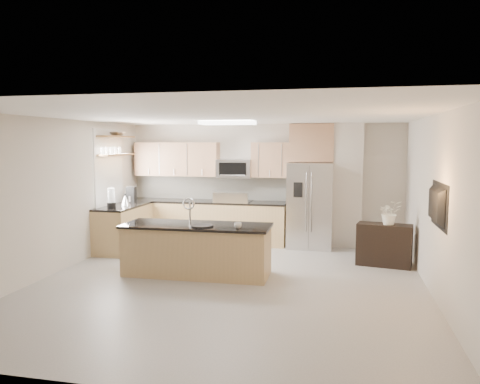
% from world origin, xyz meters
% --- Properties ---
extents(floor, '(6.50, 6.50, 0.00)m').
position_xyz_m(floor, '(0.00, 0.00, 0.00)').
color(floor, '#A6A39E').
rests_on(floor, ground).
extents(ceiling, '(6.00, 6.50, 0.02)m').
position_xyz_m(ceiling, '(0.00, 0.00, 2.60)').
color(ceiling, white).
rests_on(ceiling, wall_back).
extents(wall_back, '(6.00, 0.02, 2.60)m').
position_xyz_m(wall_back, '(0.00, 3.25, 1.30)').
color(wall_back, beige).
rests_on(wall_back, floor).
extents(wall_front, '(6.00, 0.02, 2.60)m').
position_xyz_m(wall_front, '(0.00, -3.25, 1.30)').
color(wall_front, beige).
rests_on(wall_front, floor).
extents(wall_left, '(0.02, 6.50, 2.60)m').
position_xyz_m(wall_left, '(-3.00, 0.00, 1.30)').
color(wall_left, beige).
rests_on(wall_left, floor).
extents(wall_right, '(0.02, 6.50, 2.60)m').
position_xyz_m(wall_right, '(3.00, 0.00, 1.30)').
color(wall_right, beige).
rests_on(wall_right, floor).
extents(back_counter, '(3.55, 0.66, 1.44)m').
position_xyz_m(back_counter, '(-1.23, 2.93, 0.47)').
color(back_counter, tan).
rests_on(back_counter, floor).
extents(left_counter, '(0.66, 1.50, 0.92)m').
position_xyz_m(left_counter, '(-2.67, 1.85, 0.46)').
color(left_counter, tan).
rests_on(left_counter, floor).
extents(range, '(0.76, 0.64, 1.14)m').
position_xyz_m(range, '(-0.60, 2.92, 0.47)').
color(range, black).
rests_on(range, floor).
extents(upper_cabinets, '(3.50, 0.33, 0.75)m').
position_xyz_m(upper_cabinets, '(-1.30, 3.09, 1.83)').
color(upper_cabinets, '#AA7D5B').
rests_on(upper_cabinets, wall_back).
extents(microwave, '(0.76, 0.40, 0.40)m').
position_xyz_m(microwave, '(-0.60, 3.04, 1.63)').
color(microwave, '#BCBCBE').
rests_on(microwave, upper_cabinets).
extents(refrigerator, '(0.92, 0.78, 1.78)m').
position_xyz_m(refrigerator, '(1.06, 2.87, 0.89)').
color(refrigerator, '#BCBCBE').
rests_on(refrigerator, floor).
extents(partition_column, '(0.60, 0.30, 2.60)m').
position_xyz_m(partition_column, '(1.82, 3.10, 1.30)').
color(partition_column, beige).
rests_on(partition_column, floor).
extents(window, '(0.04, 1.15, 1.65)m').
position_xyz_m(window, '(-2.98, 1.85, 1.65)').
color(window, white).
rests_on(window, wall_left).
extents(shelf_lower, '(0.30, 1.20, 0.04)m').
position_xyz_m(shelf_lower, '(-2.85, 1.95, 1.95)').
color(shelf_lower, brown).
rests_on(shelf_lower, wall_left).
extents(shelf_upper, '(0.30, 1.20, 0.04)m').
position_xyz_m(shelf_upper, '(-2.85, 1.95, 2.32)').
color(shelf_upper, brown).
rests_on(shelf_upper, wall_left).
extents(ceiling_fixture, '(1.00, 0.50, 0.06)m').
position_xyz_m(ceiling_fixture, '(-0.40, 1.60, 2.56)').
color(ceiling_fixture, white).
rests_on(ceiling_fixture, ceiling).
extents(island, '(2.46, 0.92, 1.27)m').
position_xyz_m(island, '(-0.64, 0.40, 0.43)').
color(island, tan).
rests_on(island, floor).
extents(credenza, '(1.00, 0.56, 0.75)m').
position_xyz_m(credenza, '(2.46, 1.65, 0.38)').
color(credenza, black).
rests_on(credenza, floor).
extents(cup, '(0.15, 0.15, 0.09)m').
position_xyz_m(cup, '(0.11, 0.20, 0.89)').
color(cup, white).
rests_on(cup, island).
extents(platter, '(0.42, 0.42, 0.02)m').
position_xyz_m(platter, '(-0.50, 0.25, 0.86)').
color(platter, black).
rests_on(platter, island).
extents(blender, '(0.17, 0.17, 0.40)m').
position_xyz_m(blender, '(-2.68, 1.37, 1.09)').
color(blender, black).
rests_on(blender, left_counter).
extents(kettle, '(0.19, 0.19, 0.24)m').
position_xyz_m(kettle, '(-2.62, 1.86, 1.03)').
color(kettle, '#BCBCBE').
rests_on(kettle, left_counter).
extents(coffee_maker, '(0.21, 0.25, 0.34)m').
position_xyz_m(coffee_maker, '(-2.69, 2.29, 1.08)').
color(coffee_maker, black).
rests_on(coffee_maker, left_counter).
extents(bowl, '(0.49, 0.49, 0.10)m').
position_xyz_m(bowl, '(-2.85, 2.02, 2.39)').
color(bowl, '#BCBCBE').
rests_on(bowl, shelf_upper).
extents(flower_vase, '(0.68, 0.63, 0.65)m').
position_xyz_m(flower_vase, '(2.54, 1.60, 1.08)').
color(flower_vase, white).
rests_on(flower_vase, credenza).
extents(television, '(0.14, 1.08, 0.62)m').
position_xyz_m(television, '(2.91, -0.20, 1.35)').
color(television, black).
rests_on(television, wall_right).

